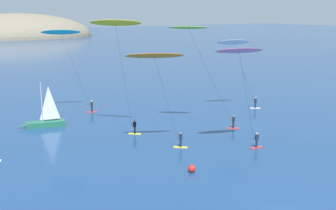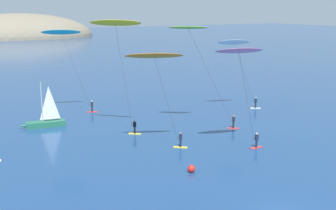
{
  "view_description": "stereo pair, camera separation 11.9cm",
  "coord_description": "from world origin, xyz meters",
  "px_view_note": "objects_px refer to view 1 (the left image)",
  "views": [
    {
      "loc": [
        -21.57,
        -18.59,
        14.53
      ],
      "look_at": [
        4.32,
        22.95,
        3.31
      ],
      "focal_mm": 45.0,
      "sensor_mm": 36.0,
      "label": 1
    },
    {
      "loc": [
        -21.47,
        -18.66,
        14.53
      ],
      "look_at": [
        4.32,
        22.95,
        3.31
      ],
      "focal_mm": 45.0,
      "sensor_mm": 36.0,
      "label": 2
    }
  ],
  "objects_px": {
    "kitesurfer_lime": "(193,38)",
    "kitesurfer_orange": "(157,63)",
    "kitesurfer_white": "(235,47)",
    "kitesurfer_yellow": "(117,32)",
    "marker_buoy": "(192,169)",
    "kitesurfer_cyan": "(63,39)",
    "sailboat_near": "(43,122)",
    "kitesurfer_pink": "(241,58)"
  },
  "relations": [
    {
      "from": "kitesurfer_pink",
      "to": "kitesurfer_cyan",
      "type": "height_order",
      "value": "kitesurfer_cyan"
    },
    {
      "from": "sailboat_near",
      "to": "kitesurfer_yellow",
      "type": "distance_m",
      "value": 15.28
    },
    {
      "from": "kitesurfer_lime",
      "to": "kitesurfer_orange",
      "type": "height_order",
      "value": "kitesurfer_lime"
    },
    {
      "from": "kitesurfer_lime",
      "to": "marker_buoy",
      "type": "distance_m",
      "value": 18.34
    },
    {
      "from": "kitesurfer_pink",
      "to": "kitesurfer_white",
      "type": "bearing_deg",
      "value": 50.74
    },
    {
      "from": "kitesurfer_cyan",
      "to": "marker_buoy",
      "type": "bearing_deg",
      "value": -85.45
    },
    {
      "from": "kitesurfer_yellow",
      "to": "kitesurfer_white",
      "type": "distance_m",
      "value": 19.84
    },
    {
      "from": "kitesurfer_white",
      "to": "kitesurfer_pink",
      "type": "xyz_separation_m",
      "value": [
        -11.58,
        -14.17,
        0.58
      ]
    },
    {
      "from": "kitesurfer_cyan",
      "to": "sailboat_near",
      "type": "bearing_deg",
      "value": -132.58
    },
    {
      "from": "kitesurfer_white",
      "to": "kitesurfer_lime",
      "type": "relative_size",
      "value": 0.82
    },
    {
      "from": "kitesurfer_lime",
      "to": "marker_buoy",
      "type": "xyz_separation_m",
      "value": [
        -8.51,
        -12.13,
        -10.8
      ]
    },
    {
      "from": "kitesurfer_orange",
      "to": "kitesurfer_pink",
      "type": "bearing_deg",
      "value": -34.14
    },
    {
      "from": "sailboat_near",
      "to": "kitesurfer_cyan",
      "type": "relative_size",
      "value": 0.5
    },
    {
      "from": "kitesurfer_orange",
      "to": "kitesurfer_lime",
      "type": "bearing_deg",
      "value": 31.1
    },
    {
      "from": "sailboat_near",
      "to": "kitesurfer_white",
      "type": "height_order",
      "value": "kitesurfer_white"
    },
    {
      "from": "kitesurfer_pink",
      "to": "kitesurfer_orange",
      "type": "bearing_deg",
      "value": 145.86
    },
    {
      "from": "marker_buoy",
      "to": "kitesurfer_lime",
      "type": "bearing_deg",
      "value": 54.96
    },
    {
      "from": "marker_buoy",
      "to": "kitesurfer_white",
      "type": "bearing_deg",
      "value": 41.08
    },
    {
      "from": "kitesurfer_lime",
      "to": "kitesurfer_orange",
      "type": "xyz_separation_m",
      "value": [
        -7.8,
        -4.71,
        -2.01
      ]
    },
    {
      "from": "kitesurfer_lime",
      "to": "kitesurfer_cyan",
      "type": "bearing_deg",
      "value": 124.47
    },
    {
      "from": "kitesurfer_yellow",
      "to": "marker_buoy",
      "type": "height_order",
      "value": "kitesurfer_yellow"
    },
    {
      "from": "kitesurfer_orange",
      "to": "kitesurfer_white",
      "type": "bearing_deg",
      "value": 26.83
    },
    {
      "from": "kitesurfer_white",
      "to": "marker_buoy",
      "type": "relative_size",
      "value": 14.8
    },
    {
      "from": "sailboat_near",
      "to": "kitesurfer_orange",
      "type": "relative_size",
      "value": 0.58
    },
    {
      "from": "kitesurfer_cyan",
      "to": "marker_buoy",
      "type": "height_order",
      "value": "kitesurfer_cyan"
    },
    {
      "from": "sailboat_near",
      "to": "kitesurfer_cyan",
      "type": "bearing_deg",
      "value": 47.42
    },
    {
      "from": "sailboat_near",
      "to": "kitesurfer_yellow",
      "type": "height_order",
      "value": "kitesurfer_yellow"
    },
    {
      "from": "kitesurfer_white",
      "to": "kitesurfer_orange",
      "type": "distance_m",
      "value": 20.85
    },
    {
      "from": "sailboat_near",
      "to": "marker_buoy",
      "type": "distance_m",
      "value": 23.42
    },
    {
      "from": "sailboat_near",
      "to": "marker_buoy",
      "type": "height_order",
      "value": "sailboat_near"
    },
    {
      "from": "sailboat_near",
      "to": "kitesurfer_white",
      "type": "relative_size",
      "value": 0.58
    },
    {
      "from": "kitesurfer_pink",
      "to": "kitesurfer_cyan",
      "type": "bearing_deg",
      "value": 111.62
    },
    {
      "from": "kitesurfer_yellow",
      "to": "kitesurfer_cyan",
      "type": "xyz_separation_m",
      "value": [
        -1.99,
        12.99,
        -1.46
      ]
    },
    {
      "from": "kitesurfer_white",
      "to": "kitesurfer_orange",
      "type": "xyz_separation_m",
      "value": [
        -18.61,
        -9.41,
        0.01
      ]
    },
    {
      "from": "kitesurfer_cyan",
      "to": "marker_buoy",
      "type": "distance_m",
      "value": 29.61
    },
    {
      "from": "kitesurfer_orange",
      "to": "marker_buoy",
      "type": "height_order",
      "value": "kitesurfer_orange"
    },
    {
      "from": "kitesurfer_pink",
      "to": "kitesurfer_yellow",
      "type": "bearing_deg",
      "value": 123.33
    },
    {
      "from": "kitesurfer_white",
      "to": "kitesurfer_pink",
      "type": "bearing_deg",
      "value": -129.26
    },
    {
      "from": "kitesurfer_yellow",
      "to": "kitesurfer_lime",
      "type": "relative_size",
      "value": 1.06
    },
    {
      "from": "sailboat_near",
      "to": "kitesurfer_pink",
      "type": "xyz_separation_m",
      "value": [
        14.95,
        -19.62,
        9.07
      ]
    },
    {
      "from": "kitesurfer_lime",
      "to": "kitesurfer_cyan",
      "type": "relative_size",
      "value": 1.07
    },
    {
      "from": "kitesurfer_yellow",
      "to": "kitesurfer_orange",
      "type": "height_order",
      "value": "kitesurfer_yellow"
    }
  ]
}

